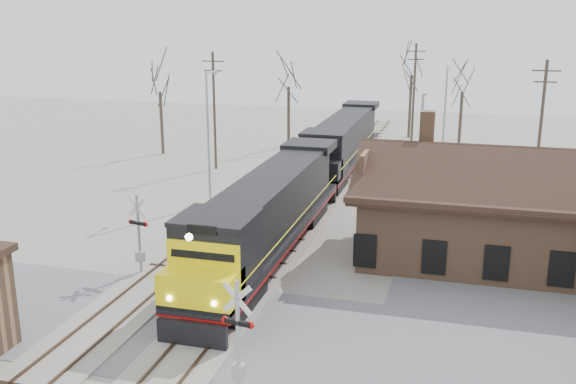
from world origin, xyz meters
name	(u,v)px	position (x,y,z in m)	size (l,w,h in m)	color
ground	(208,330)	(0.00, 0.00, 0.00)	(140.00, 140.00, 0.00)	#A9A499
road	(208,330)	(0.00, 0.00, 0.01)	(60.00, 9.00, 0.03)	slate
track_main	(296,224)	(0.00, 15.00, 0.07)	(3.40, 90.00, 0.24)	#A9A499
track_siding	(231,218)	(-4.50, 15.00, 0.07)	(3.40, 90.00, 0.24)	#A9A499
depot	(495,218)	(11.99, 12.00, 2.41)	(15.20, 9.31, 7.90)	#876145
locomotive_lead	(267,216)	(0.00, 8.57, 2.53)	(3.24, 21.67, 4.81)	black
locomotive_trailing	(342,143)	(0.00, 30.51, 2.53)	(3.24, 21.67, 4.56)	black
crossbuck_near	(238,344)	(2.99, -4.33, 2.04)	(1.25, 0.33, 4.39)	#A5A8AD
crossbuck_far	(139,238)	(-5.75, 4.93, 1.99)	(1.21, 0.35, 4.28)	#A5A8AD
streetlight_a	(209,132)	(-7.24, 18.23, 5.23)	(0.25, 2.04, 9.39)	#A5A8AD
streetlight_b	(420,148)	(7.33, 19.33, 4.64)	(0.25, 2.04, 8.22)	#A5A8AD
streetlight_c	(445,112)	(8.30, 34.70, 4.98)	(0.25, 2.04, 8.89)	#A5A8AD
utility_pole_a	(214,109)	(-10.98, 28.66, 5.32)	(2.00, 0.24, 10.19)	#382D23
utility_pole_b	(414,94)	(4.86, 43.57, 5.49)	(2.00, 0.24, 10.52)	#382D23
utility_pole_c	(541,126)	(15.47, 27.05, 5.25)	(2.00, 0.24, 10.05)	#382D23
tree_a	(159,82)	(-18.50, 33.50, 7.03)	(4.03, 4.03, 9.88)	#382D23
tree_b	(289,77)	(-7.52, 40.39, 7.18)	(4.12, 4.12, 10.08)	#382D23
tree_c	(412,65)	(4.12, 48.78, 8.05)	(4.62, 4.62, 11.31)	#382D23
tree_d	(463,83)	(9.62, 44.76, 6.61)	(3.79, 3.79, 9.30)	#382D23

